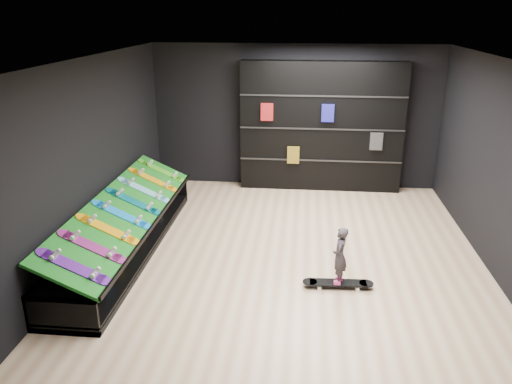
# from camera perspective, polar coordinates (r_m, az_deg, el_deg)

# --- Properties ---
(floor) EXTENTS (6.00, 7.00, 0.01)m
(floor) POSITION_cam_1_polar(r_m,az_deg,el_deg) (7.86, 3.51, -7.49)
(floor) COLOR #D5B490
(floor) RESTS_ON ground
(ceiling) EXTENTS (6.00, 7.00, 0.01)m
(ceiling) POSITION_cam_1_polar(r_m,az_deg,el_deg) (6.99, 4.05, 14.84)
(ceiling) COLOR white
(ceiling) RESTS_ON ground
(wall_back) EXTENTS (6.00, 0.02, 3.00)m
(wall_back) POSITION_cam_1_polar(r_m,az_deg,el_deg) (10.68, 4.50, 8.53)
(wall_back) COLOR black
(wall_back) RESTS_ON ground
(wall_front) EXTENTS (6.00, 0.02, 3.00)m
(wall_front) POSITION_cam_1_polar(r_m,az_deg,el_deg) (4.08, 1.81, -11.56)
(wall_front) COLOR black
(wall_front) RESTS_ON ground
(wall_left) EXTENTS (0.02, 7.00, 3.00)m
(wall_left) POSITION_cam_1_polar(r_m,az_deg,el_deg) (7.96, -18.39, 3.51)
(wall_left) COLOR black
(wall_left) RESTS_ON ground
(wall_right) EXTENTS (0.02, 7.00, 3.00)m
(wall_right) POSITION_cam_1_polar(r_m,az_deg,el_deg) (7.79, 26.39, 2.06)
(wall_right) COLOR black
(wall_right) RESTS_ON ground
(display_rack) EXTENTS (0.90, 4.50, 0.50)m
(display_rack) POSITION_cam_1_polar(r_m,az_deg,el_deg) (8.22, -14.56, -4.89)
(display_rack) COLOR black
(display_rack) RESTS_ON ground
(turf_ramp) EXTENTS (0.92, 4.50, 0.46)m
(turf_ramp) POSITION_cam_1_polar(r_m,az_deg,el_deg) (8.03, -14.51, -1.93)
(turf_ramp) COLOR #0E5C13
(turf_ramp) RESTS_ON display_rack
(back_shelving) EXTENTS (3.35, 0.39, 2.68)m
(back_shelving) POSITION_cam_1_polar(r_m,az_deg,el_deg) (10.54, 7.46, 7.38)
(back_shelving) COLOR black
(back_shelving) RESTS_ON ground
(floor_skateboard) EXTENTS (0.99, 0.27, 0.09)m
(floor_skateboard) POSITION_cam_1_polar(r_m,az_deg,el_deg) (7.13, 9.34, -10.41)
(floor_skateboard) COLOR black
(floor_skateboard) RESTS_ON ground
(child) EXTENTS (0.16, 0.21, 0.49)m
(child) POSITION_cam_1_polar(r_m,az_deg,el_deg) (6.99, 9.48, -8.36)
(child) COLOR black
(child) RESTS_ON floor_skateboard
(display_board_0) EXTENTS (0.93, 0.22, 0.50)m
(display_board_0) POSITION_cam_1_polar(r_m,az_deg,el_deg) (6.43, -20.09, -8.02)
(display_board_0) COLOR purple
(display_board_0) RESTS_ON turf_ramp
(display_board_1) EXTENTS (0.93, 0.22, 0.50)m
(display_board_1) POSITION_cam_1_polar(r_m,az_deg,el_deg) (6.87, -18.20, -5.94)
(display_board_1) COLOR #2626BF
(display_board_1) RESTS_ON turf_ramp
(display_board_2) EXTENTS (0.93, 0.22, 0.50)m
(display_board_2) POSITION_cam_1_polar(r_m,az_deg,el_deg) (7.32, -16.55, -4.11)
(display_board_2) COLOR yellow
(display_board_2) RESTS_ON turf_ramp
(display_board_3) EXTENTS (0.93, 0.22, 0.50)m
(display_board_3) POSITION_cam_1_polar(r_m,az_deg,el_deg) (7.78, -15.10, -2.49)
(display_board_3) COLOR blue
(display_board_3) RESTS_ON turf_ramp
(display_board_4) EXTENTS (0.93, 0.22, 0.50)m
(display_board_4) POSITION_cam_1_polar(r_m,az_deg,el_deg) (8.25, -13.82, -1.06)
(display_board_4) COLOR #0C8C99
(display_board_4) RESTS_ON turf_ramp
(display_board_5) EXTENTS (0.93, 0.22, 0.50)m
(display_board_5) POSITION_cam_1_polar(r_m,az_deg,el_deg) (8.73, -12.68, 0.22)
(display_board_5) COLOR #0CB2E5
(display_board_5) RESTS_ON turf_ramp
(display_board_6) EXTENTS (0.93, 0.22, 0.50)m
(display_board_6) POSITION_cam_1_polar(r_m,az_deg,el_deg) (9.22, -11.65, 1.37)
(display_board_6) COLOR orange
(display_board_6) RESTS_ON turf_ramp
(display_board_7) EXTENTS (0.93, 0.22, 0.50)m
(display_board_7) POSITION_cam_1_polar(r_m,az_deg,el_deg) (9.71, -10.73, 2.40)
(display_board_7) COLOR green
(display_board_7) RESTS_ON turf_ramp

